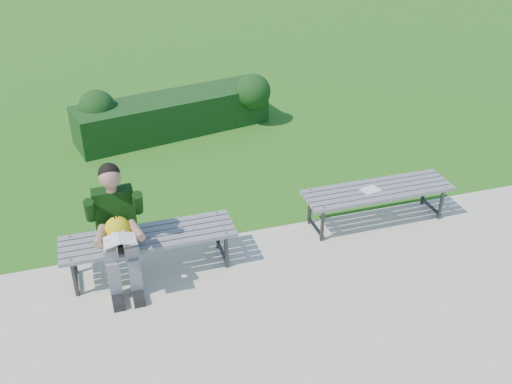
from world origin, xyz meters
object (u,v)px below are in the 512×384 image
object	(u,v)px
seated_boy	(117,225)
bench_left	(149,240)
paper_sheet	(370,190)
bench_right	(378,193)
hedge	(175,111)

from	to	relation	value
seated_boy	bench_left	bearing A→B (deg)	17.89
paper_sheet	bench_right	bearing A→B (deg)	0.00
hedge	seated_boy	bearing A→B (deg)	-108.43
hedge	bench_left	xyz separation A→B (m)	(-0.92, -3.56, 0.06)
hedge	paper_sheet	xyz separation A→B (m)	(1.72, -3.40, 0.12)
bench_left	bench_right	bearing A→B (deg)	3.35
bench_right	seated_boy	size ratio (longest dim) A/B	1.37
hedge	seated_boy	xyz separation A→B (m)	(-1.22, -3.65, 0.36)
bench_left	seated_boy	distance (m)	0.43
bench_right	paper_sheet	xyz separation A→B (m)	(-0.10, -0.00, 0.06)
bench_left	seated_boy	size ratio (longest dim) A/B	1.37
bench_left	bench_right	distance (m)	2.74
hedge	bench_left	distance (m)	3.67
bench_left	paper_sheet	size ratio (longest dim) A/B	7.21
hedge	paper_sheet	world-z (taller)	hedge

